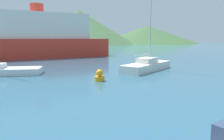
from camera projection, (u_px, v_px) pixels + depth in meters
name	position (u px, v px, depth m)	size (l,w,h in m)	color
sailboat_inner	(147.00, 65.00, 21.65)	(6.77, 5.64, 11.35)	white
ferry_distant	(38.00, 38.00, 36.83)	(23.57, 13.09, 8.76)	red
buoy_marker	(100.00, 76.00, 16.39)	(0.76, 0.76, 0.87)	orange
hill_central	(10.00, 29.00, 92.38)	(45.63, 45.63, 13.26)	#4C6647
hill_east	(79.00, 27.00, 105.50)	(54.32, 54.32, 16.33)	#476B42
hill_far_east	(147.00, 35.00, 122.40)	(55.47, 55.47, 9.78)	#3D6038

